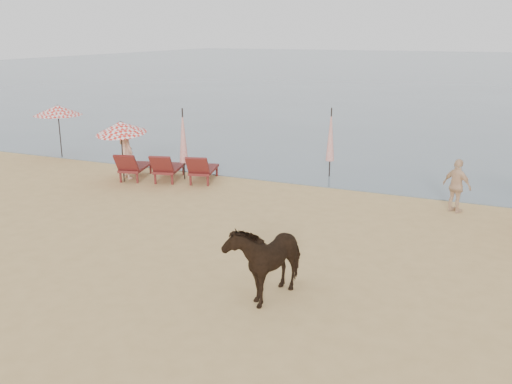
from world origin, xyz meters
TOP-DOWN VIEW (x-y plane):
  - ground at (0.00, 0.00)m, footprint 120.00×120.00m
  - sea at (0.00, 80.00)m, footprint 160.00×140.00m
  - lounger_cluster_left at (-4.98, 8.60)m, footprint 3.63×2.69m
  - umbrella_open_left_a at (-11.15, 10.17)m, footprint 1.92×1.92m
  - umbrella_open_left_b at (-6.33, 7.91)m, footprint 1.73×1.76m
  - umbrella_closed_left at (-4.58, 9.07)m, footprint 0.31×0.31m
  - umbrella_closed_right at (0.05, 11.43)m, footprint 0.30×0.30m
  - cow at (1.65, 1.77)m, footprint 1.18×1.99m
  - beachgoer_left at (-6.55, 8.40)m, footprint 0.82×0.68m
  - beachgoer_right_b at (4.59, 8.95)m, footprint 0.99×0.80m

SIDE VIEW (x-z plane):
  - ground at x=0.00m, z-range 0.00..0.00m
  - sea at x=0.00m, z-range -0.03..0.03m
  - lounger_cluster_left at x=-4.98m, z-range 0.14..0.85m
  - beachgoer_right_b at x=4.59m, z-range 0.00..1.57m
  - cow at x=1.65m, z-range 0.00..1.57m
  - beachgoer_left at x=-6.55m, z-range 0.00..1.91m
  - umbrella_closed_right at x=0.05m, z-range 0.29..2.79m
  - umbrella_closed_left at x=-4.58m, z-range 0.29..2.81m
  - umbrella_open_left_b at x=-6.33m, z-range 0.81..3.01m
  - umbrella_open_left_a at x=-11.15m, z-range 0.87..3.05m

